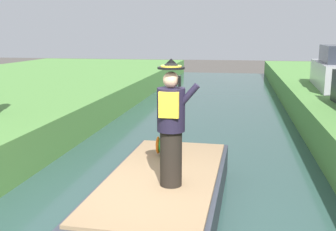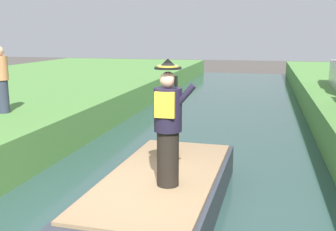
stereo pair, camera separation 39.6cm
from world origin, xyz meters
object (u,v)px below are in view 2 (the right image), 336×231
object	(u,v)px
boat	(163,192)
parrot_plush	(168,143)
person_bystander	(1,80)
person_pirate	(168,124)

from	to	relation	value
boat	parrot_plush	size ratio (longest dim) A/B	7.44
parrot_plush	person_bystander	size ratio (longest dim) A/B	0.36
person_pirate	person_bystander	bearing A→B (deg)	140.79
person_pirate	boat	bearing A→B (deg)	105.92
boat	parrot_plush	bearing A→B (deg)	98.70
person_pirate	person_bystander	world-z (taller)	person_bystander
boat	parrot_plush	distance (m)	1.09
person_bystander	parrot_plush	bearing A→B (deg)	-19.23
person_pirate	parrot_plush	size ratio (longest dim) A/B	3.25
boat	person_pirate	bearing A→B (deg)	-66.17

